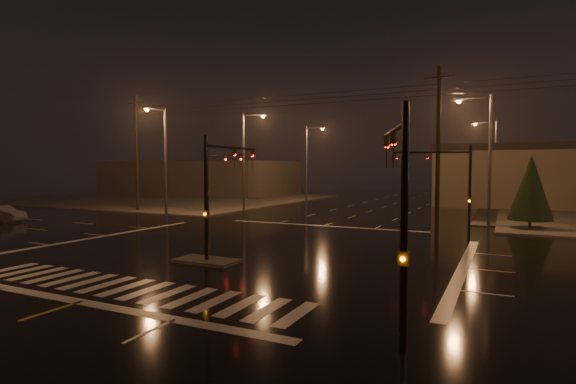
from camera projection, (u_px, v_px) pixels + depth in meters
name	position (u px, v px, depth m)	size (l,w,h in m)	color
ground	(250.00, 249.00, 24.77)	(140.00, 140.00, 0.00)	black
sidewalk_nw	(178.00, 199.00, 64.82)	(36.00, 36.00, 0.12)	#484640
median_island	(207.00, 261.00, 21.18)	(3.00, 1.60, 0.15)	#484640
crosswalk	(126.00, 287.00, 16.69)	(15.00, 2.60, 0.01)	beige
stop_bar_near	(80.00, 302.00, 14.90)	(16.00, 0.50, 0.01)	beige
stop_bar_far	(323.00, 226.00, 34.65)	(16.00, 0.50, 0.01)	beige
commercial_block	(201.00, 178.00, 77.64)	(30.00, 18.00, 5.60)	#45403D
signal_mast_median	(217.00, 182.00, 21.82)	(0.25, 4.59, 6.00)	black
signal_mast_ne	(453.00, 178.00, 29.52)	(4.84, 1.86, 6.00)	black
signal_mast_nw	(215.00, 176.00, 37.83)	(4.84, 1.86, 6.00)	black
signal_mast_se	(400.00, 197.00, 11.35)	(1.55, 3.87, 6.00)	black
streetlight_1	(246.00, 155.00, 45.52)	(2.77, 0.32, 10.00)	#38383A
streetlight_2	(309.00, 158.00, 59.88)	(2.77, 0.32, 10.00)	#38383A
streetlight_3	(486.00, 150.00, 33.94)	(2.77, 0.32, 10.00)	#38383A
streetlight_4	(493.00, 157.00, 51.89)	(2.77, 0.32, 10.00)	#38383A
streetlight_5	(163.00, 154.00, 41.51)	(0.32, 2.77, 10.00)	#38383A
utility_pole_0	(137.00, 152.00, 46.64)	(2.20, 0.32, 12.00)	black
utility_pole_1	(438.00, 146.00, 33.52)	(2.20, 0.32, 12.00)	black
conifer_0	(531.00, 187.00, 32.38)	(3.04, 3.04, 5.45)	black
car_crossing	(2.00, 214.00, 37.42)	(1.42, 4.08, 1.34)	#5A5C62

